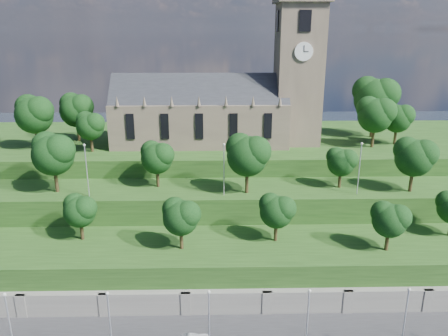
{
  "coord_description": "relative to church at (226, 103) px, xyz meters",
  "views": [
    {
      "loc": [
        -1.31,
        -34.83,
        35.67
      ],
      "look_at": [
        0.1,
        30.0,
        14.98
      ],
      "focal_mm": 35.0,
      "sensor_mm": 36.0,
      "label": 1
    }
  ],
  "objects": [
    {
      "name": "retaining_wall",
      "position": [
        -0.79,
        -34.01,
        -20.02
      ],
      "size": [
        160.0,
        2.1,
        5.0
      ],
      "color": "slate",
      "rests_on": "ground"
    },
    {
      "name": "embankment_lower",
      "position": [
        -0.79,
        -27.98,
        -18.52
      ],
      "size": [
        160.0,
        12.0,
        8.0
      ],
      "primitive_type": "cube",
      "color": "#204416",
      "rests_on": "ground"
    },
    {
      "name": "embankment_upper",
      "position": [
        -0.79,
        -16.98,
        -16.52
      ],
      "size": [
        160.0,
        10.0,
        12.0
      ],
      "primitive_type": "cube",
      "color": "#204416",
      "rests_on": "ground"
    },
    {
      "name": "hilltop",
      "position": [
        -0.79,
        4.02,
        -15.02
      ],
      "size": [
        160.0,
        32.0,
        15.0
      ],
      "primitive_type": "cube",
      "color": "#204416",
      "rests_on": "ground"
    },
    {
      "name": "church",
      "position": [
        0.0,
        0.0,
        0.0
      ],
      "size": [
        38.6,
        12.35,
        27.6
      ],
      "color": "brown",
      "rests_on": "hilltop"
    },
    {
      "name": "trees_lower",
      "position": [
        1.91,
        -27.89,
        -10.06
      ],
      "size": [
        68.45,
        8.41,
        7.0
      ],
      "color": "#2D2311",
      "rests_on": "embankment_lower"
    },
    {
      "name": "trees_upper",
      "position": [
        -0.6,
        -18.09,
        -4.76
      ],
      "size": [
        60.33,
        8.49,
        9.23
      ],
      "color": "#2D2311",
      "rests_on": "embankment_upper"
    },
    {
      "name": "trees_hilltop",
      "position": [
        4.69,
        -0.29,
        -0.74
      ],
      "size": [
        72.07,
        16.39,
        11.95
      ],
      "color": "#2D2311",
      "rests_on": "hilltop"
    },
    {
      "name": "lamp_posts_promenade",
      "position": [
        -2.79,
        -43.48,
        -15.37
      ],
      "size": [
        60.36,
        0.36,
        9.06
      ],
      "color": "#B2B2B7",
      "rests_on": "promenade"
    },
    {
      "name": "lamp_posts_upper",
      "position": [
        -0.79,
        -19.98,
        -5.91
      ],
      "size": [
        40.36,
        0.36,
        8.01
      ],
      "color": "#B2B2B7",
      "rests_on": "embankment_upper"
    }
  ]
}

